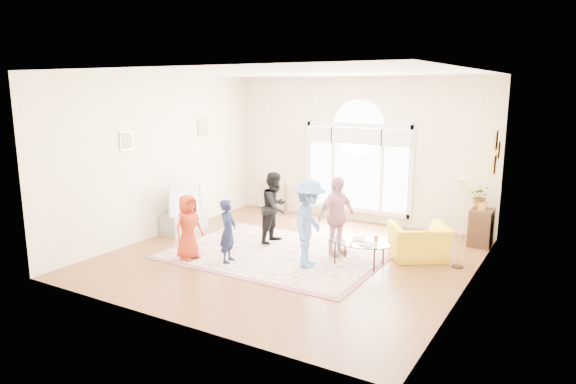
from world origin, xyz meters
The scene contains 18 objects.
ground centered at (0.00, 0.00, 0.00)m, with size 6.00×6.00×0.00m, color brown.
room_shell centered at (0.01, 2.83, 1.57)m, with size 6.00×6.00×6.00m.
area_rug centered at (-0.30, 0.04, 0.01)m, with size 3.60×2.60×0.02m, color beige.
rug_border centered at (-0.30, 0.04, 0.01)m, with size 3.80×2.80×0.01m, color #8B505F.
tv_console centered at (-2.75, 0.30, 0.21)m, with size 0.45×1.00×0.42m, color gray.
television centered at (-2.74, 0.30, 0.72)m, with size 0.17×1.04×0.60m.
coffee_table centered at (1.22, 0.24, 0.40)m, with size 1.13×0.73×0.54m.
armchair centered at (2.00, 1.05, 0.31)m, with size 0.96×0.84×0.62m, color yellow.
side_cabinet centered at (2.78, 2.43, 0.35)m, with size 0.40×0.50×0.70m, color black.
floor_lamp centered at (2.69, 0.97, 1.28)m, with size 0.30×0.30×1.51m.
plant_pedestal centered at (2.70, 2.61, 0.35)m, with size 0.20×0.20×0.70m, color white.
potted_plant centered at (2.70, 2.61, 0.92)m, with size 0.39×0.34×0.44m, color #33722D.
leaning_picture centered at (-2.25, 2.90, 0.00)m, with size 0.80×0.05×0.62m, color tan.
child_red centered at (-1.46, -1.01, 0.59)m, with size 0.56×0.36×1.14m, color #AA2E15.
child_navy centered at (-0.75, -0.81, 0.57)m, with size 0.40×0.26×1.09m, color #161C3D.
child_black centered at (-0.67, 0.58, 0.71)m, with size 0.67×0.52×1.37m, color black.
child_pink centered at (0.66, 0.49, 0.73)m, with size 0.83×0.34×1.41m, color #CF8E96.
child_blue centered at (0.54, -0.30, 0.76)m, with size 0.96×0.55×1.48m, color #5780C7.
Camera 1 is at (4.39, -7.53, 2.96)m, focal length 32.00 mm.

